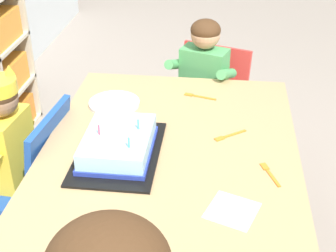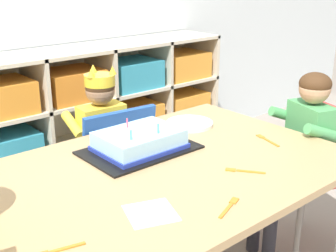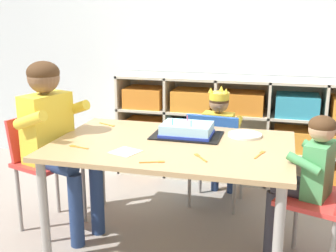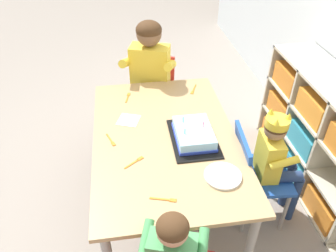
# 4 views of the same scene
# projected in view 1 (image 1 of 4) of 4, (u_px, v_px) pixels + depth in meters

# --- Properties ---
(activity_table) EXTENTS (1.35, 0.88, 0.62)m
(activity_table) POSITION_uv_depth(u_px,v_px,m) (167.00, 181.00, 1.61)
(activity_table) COLOR tan
(activity_table) RESTS_ON ground
(classroom_chair_blue) EXTENTS (0.40, 0.38, 0.69)m
(classroom_chair_blue) POSITION_uv_depth(u_px,v_px,m) (31.00, 175.00, 1.88)
(classroom_chair_blue) COLOR #1E4CA8
(classroom_chair_blue) RESTS_ON ground
(classroom_chair_guest_side) EXTENTS (0.45, 0.46, 0.67)m
(classroom_chair_guest_side) POSITION_uv_depth(u_px,v_px,m) (207.00, 100.00, 2.38)
(classroom_chair_guest_side) COLOR red
(classroom_chair_guest_side) RESTS_ON ground
(guest_at_table_side) EXTENTS (0.34, 0.33, 0.85)m
(guest_at_table_side) POSITION_uv_depth(u_px,v_px,m) (199.00, 86.00, 2.24)
(guest_at_table_side) COLOR #4C9E5B
(guest_at_table_side) RESTS_ON ground
(birthday_cake_on_tray) EXTENTS (0.41, 0.27, 0.11)m
(birthday_cake_on_tray) POSITION_uv_depth(u_px,v_px,m) (118.00, 145.00, 1.62)
(birthday_cake_on_tray) COLOR black
(birthday_cake_on_tray) RESTS_ON activity_table
(paper_plate_stack) EXTENTS (0.20, 0.20, 0.01)m
(paper_plate_stack) POSITION_uv_depth(u_px,v_px,m) (114.00, 103.00, 1.93)
(paper_plate_stack) COLOR white
(paper_plate_stack) RESTS_ON activity_table
(paper_napkin_square) EXTENTS (0.17, 0.17, 0.00)m
(paper_napkin_square) POSITION_uv_depth(u_px,v_px,m) (232.00, 211.00, 1.38)
(paper_napkin_square) COLOR white
(paper_napkin_square) RESTS_ON activity_table
(fork_near_cake_tray) EXTENTS (0.12, 0.06, 0.00)m
(fork_near_cake_tray) POSITION_uv_depth(u_px,v_px,m) (269.00, 173.00, 1.54)
(fork_near_cake_tray) COLOR orange
(fork_near_cake_tray) RESTS_ON activity_table
(fork_at_table_front_edge) EXTENTS (0.05, 0.13, 0.00)m
(fork_at_table_front_edge) POSITION_uv_depth(u_px,v_px,m) (198.00, 96.00, 1.99)
(fork_at_table_front_edge) COLOR orange
(fork_at_table_front_edge) RESTS_ON activity_table
(fork_beside_plate_stack) EXTENTS (0.09, 0.12, 0.00)m
(fork_beside_plate_stack) POSITION_uv_depth(u_px,v_px,m) (228.00, 136.00, 1.73)
(fork_beside_plate_stack) COLOR orange
(fork_beside_plate_stack) RESTS_ON activity_table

